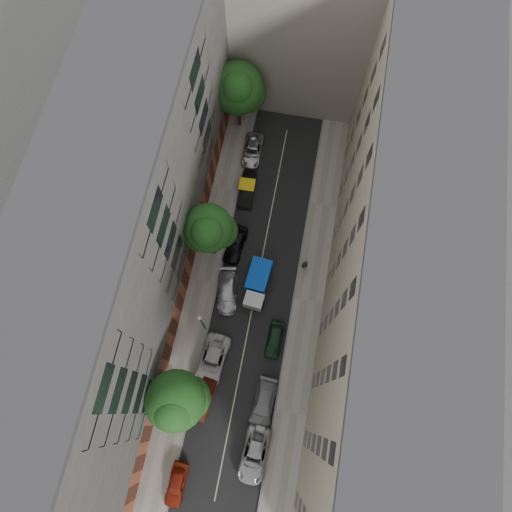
% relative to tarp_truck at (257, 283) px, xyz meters
% --- Properties ---
extents(ground, '(120.00, 120.00, 0.00)m').
position_rel_tarp_truck_xyz_m(ground, '(-0.09, -0.50, -1.29)').
color(ground, '#4C4C49').
rests_on(ground, ground).
extents(road_surface, '(8.00, 44.00, 0.02)m').
position_rel_tarp_truck_xyz_m(road_surface, '(-0.09, -0.50, -1.28)').
color(road_surface, black).
rests_on(road_surface, ground).
extents(sidewalk_left, '(3.00, 44.00, 0.15)m').
position_rel_tarp_truck_xyz_m(sidewalk_left, '(-5.59, -0.50, -1.21)').
color(sidewalk_left, gray).
rests_on(sidewalk_left, ground).
extents(sidewalk_right, '(3.00, 44.00, 0.15)m').
position_rel_tarp_truck_xyz_m(sidewalk_right, '(5.41, -0.50, -1.21)').
color(sidewalk_right, gray).
rests_on(sidewalk_right, ground).
extents(building_left, '(8.00, 44.00, 20.00)m').
position_rel_tarp_truck_xyz_m(building_left, '(-11.09, -0.50, 8.71)').
color(building_left, '#474542').
rests_on(building_left, ground).
extents(building_right, '(8.00, 44.00, 20.00)m').
position_rel_tarp_truck_xyz_m(building_right, '(10.91, -0.50, 8.71)').
color(building_right, '#B2A48A').
rests_on(building_right, ground).
extents(building_endcap, '(18.00, 12.00, 18.00)m').
position_rel_tarp_truck_xyz_m(building_endcap, '(-0.09, 27.50, 7.71)').
color(building_endcap, gray).
rests_on(building_endcap, ground).
extents(tarp_truck, '(2.40, 5.21, 2.34)m').
position_rel_tarp_truck_xyz_m(tarp_truck, '(0.00, 0.00, 0.00)').
color(tarp_truck, black).
rests_on(tarp_truck, ground).
extents(car_left_0, '(1.62, 3.87, 1.31)m').
position_rel_tarp_truck_xyz_m(car_left_0, '(-3.69, -19.50, -0.63)').
color(car_left_0, maroon).
rests_on(car_left_0, ground).
extents(car_left_1, '(1.95, 4.22, 1.34)m').
position_rel_tarp_truck_xyz_m(car_left_1, '(-2.89, -11.90, -0.62)').
color(car_left_1, '#48170E').
rests_on(car_left_1, ground).
extents(car_left_2, '(2.95, 5.49, 1.47)m').
position_rel_tarp_truck_xyz_m(car_left_2, '(-2.89, -8.30, -0.55)').
color(car_left_2, silver).
rests_on(car_left_2, ground).
extents(car_left_3, '(2.75, 5.15, 1.42)m').
position_rel_tarp_truck_xyz_m(car_left_3, '(-2.89, -1.24, -0.58)').
color(car_left_3, '#B8B7BC').
rests_on(car_left_3, ground).
extents(car_left_4, '(2.21, 4.56, 1.50)m').
position_rel_tarp_truck_xyz_m(car_left_4, '(-3.10, 3.93, -0.54)').
color(car_left_4, black).
rests_on(car_left_4, ground).
extents(car_left_5, '(1.72, 4.47, 1.45)m').
position_rel_tarp_truck_xyz_m(car_left_5, '(-3.12, 10.50, -0.56)').
color(car_left_5, black).
rests_on(car_left_5, ground).
extents(car_left_6, '(2.24, 4.65, 1.28)m').
position_rel_tarp_truck_xyz_m(car_left_6, '(-3.48, 15.48, -0.65)').
color(car_left_6, '#B8B8BD').
rests_on(car_left_6, ground).
extents(car_right_0, '(2.56, 5.23, 1.43)m').
position_rel_tarp_truck_xyz_m(car_right_0, '(2.71, -15.79, -0.57)').
color(car_right_0, '#AFAFB3').
rests_on(car_right_0, ground).
extents(car_right_1, '(2.21, 4.96, 1.41)m').
position_rel_tarp_truck_xyz_m(car_right_1, '(2.71, -11.30, -0.58)').
color(car_right_1, slate).
rests_on(car_right_1, ground).
extents(car_right_2, '(1.63, 3.88, 1.31)m').
position_rel_tarp_truck_xyz_m(car_right_2, '(2.71, -5.10, -0.63)').
color(car_right_2, '#152F1E').
rests_on(car_right_2, ground).
extents(tree_near, '(5.47, 5.22, 8.11)m').
position_rel_tarp_truck_xyz_m(tree_near, '(-4.59, -12.60, 4.14)').
color(tree_near, '#382619').
rests_on(tree_near, sidewalk_left).
extents(tree_mid, '(5.00, 4.68, 9.39)m').
position_rel_tarp_truck_xyz_m(tree_mid, '(-5.07, 2.75, 5.34)').
color(tree_mid, '#382619').
rests_on(tree_mid, sidewalk_left).
extents(tree_far, '(5.73, 5.52, 9.32)m').
position_rel_tarp_truck_xyz_m(tree_far, '(-5.58, 18.84, 5.06)').
color(tree_far, '#382619').
rests_on(tree_far, sidewalk_left).
extents(lamp_post, '(0.36, 0.36, 5.60)m').
position_rel_tarp_truck_xyz_m(lamp_post, '(-4.29, -5.29, 2.38)').
color(lamp_post, '#1A5C38').
rests_on(lamp_post, sidewalk_left).
extents(pedestrian, '(0.78, 0.61, 1.89)m').
position_rel_tarp_truck_xyz_m(pedestrian, '(4.42, 2.95, -0.19)').
color(pedestrian, black).
rests_on(pedestrian, sidewalk_right).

